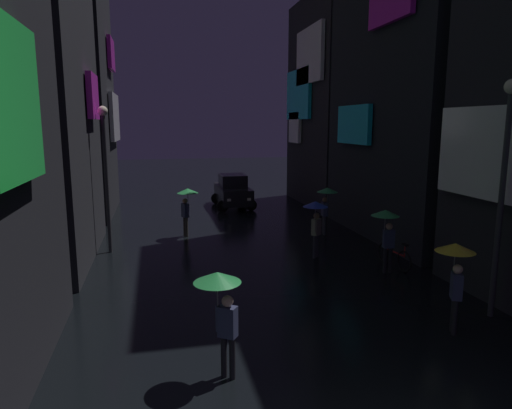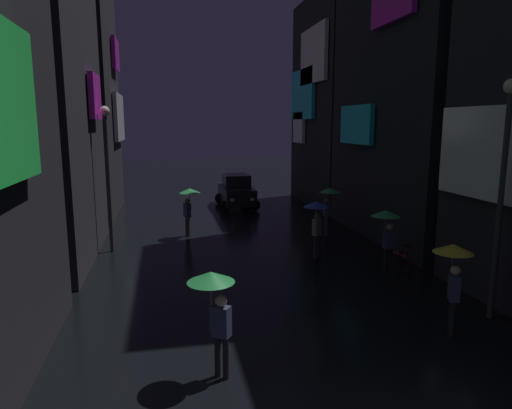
{
  "view_description": "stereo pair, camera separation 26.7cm",
  "coord_description": "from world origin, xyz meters",
  "px_view_note": "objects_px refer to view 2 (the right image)",
  "views": [
    {
      "loc": [
        -3.19,
        -4.34,
        4.83
      ],
      "look_at": [
        0.0,
        10.18,
        2.19
      ],
      "focal_mm": 32.0,
      "sensor_mm": 36.0,
      "label": 1
    },
    {
      "loc": [
        -2.93,
        -4.39,
        4.83
      ],
      "look_at": [
        0.0,
        10.18,
        2.19
      ],
      "focal_mm": 32.0,
      "sensor_mm": 36.0,
      "label": 2
    }
  ],
  "objects_px": {
    "pedestrian_foreground_right_green": "(329,198)",
    "car_distant": "(236,191)",
    "streetlamp_right_near": "(503,174)",
    "pedestrian_foreground_left_green": "(189,199)",
    "bicycle_parked_at_storefront": "(395,257)",
    "pedestrian_midstreet_centre_green": "(214,295)",
    "pedestrian_far_right_yellow": "(453,264)",
    "pedestrian_midstreet_left_green": "(387,224)",
    "pedestrian_near_crossing_blue": "(316,214)",
    "streetlamp_left_far": "(107,162)"
  },
  "relations": [
    {
      "from": "pedestrian_midstreet_left_green",
      "to": "pedestrian_foreground_left_green",
      "type": "bearing_deg",
      "value": 133.23
    },
    {
      "from": "pedestrian_near_crossing_blue",
      "to": "pedestrian_foreground_left_green",
      "type": "height_order",
      "value": "same"
    },
    {
      "from": "pedestrian_far_right_yellow",
      "to": "pedestrian_foreground_left_green",
      "type": "xyz_separation_m",
      "value": [
        -5.42,
        10.51,
        0.0
      ]
    },
    {
      "from": "pedestrian_foreground_right_green",
      "to": "bicycle_parked_at_storefront",
      "type": "distance_m",
      "value": 4.99
    },
    {
      "from": "pedestrian_midstreet_centre_green",
      "to": "streetlamp_right_near",
      "type": "bearing_deg",
      "value": 10.86
    },
    {
      "from": "pedestrian_foreground_left_green",
      "to": "car_distant",
      "type": "relative_size",
      "value": 0.51
    },
    {
      "from": "car_distant",
      "to": "streetlamp_left_far",
      "type": "height_order",
      "value": "streetlamp_left_far"
    },
    {
      "from": "bicycle_parked_at_storefront",
      "to": "streetlamp_right_near",
      "type": "height_order",
      "value": "streetlamp_right_near"
    },
    {
      "from": "pedestrian_midstreet_centre_green",
      "to": "streetlamp_right_near",
      "type": "relative_size",
      "value": 0.36
    },
    {
      "from": "pedestrian_foreground_right_green",
      "to": "car_distant",
      "type": "relative_size",
      "value": 0.51
    },
    {
      "from": "pedestrian_midstreet_left_green",
      "to": "pedestrian_near_crossing_blue",
      "type": "relative_size",
      "value": 1.0
    },
    {
      "from": "pedestrian_foreground_right_green",
      "to": "car_distant",
      "type": "distance_m",
      "value": 8.21
    },
    {
      "from": "bicycle_parked_at_storefront",
      "to": "pedestrian_foreground_left_green",
      "type": "bearing_deg",
      "value": 138.45
    },
    {
      "from": "pedestrian_midstreet_left_green",
      "to": "pedestrian_far_right_yellow",
      "type": "bearing_deg",
      "value": -96.87
    },
    {
      "from": "car_distant",
      "to": "streetlamp_right_near",
      "type": "distance_m",
      "value": 17.28
    },
    {
      "from": "pedestrian_far_right_yellow",
      "to": "streetlamp_left_far",
      "type": "xyz_separation_m",
      "value": [
        -8.47,
        8.71,
        1.75
      ]
    },
    {
      "from": "streetlamp_right_near",
      "to": "pedestrian_foreground_left_green",
      "type": "bearing_deg",
      "value": 124.87
    },
    {
      "from": "pedestrian_foreground_right_green",
      "to": "pedestrian_foreground_left_green",
      "type": "bearing_deg",
      "value": 170.15
    },
    {
      "from": "bicycle_parked_at_storefront",
      "to": "streetlamp_left_far",
      "type": "distance_m",
      "value": 10.84
    },
    {
      "from": "pedestrian_midstreet_centre_green",
      "to": "pedestrian_foreground_left_green",
      "type": "height_order",
      "value": "same"
    },
    {
      "from": "bicycle_parked_at_storefront",
      "to": "streetlamp_right_near",
      "type": "relative_size",
      "value": 0.31
    },
    {
      "from": "pedestrian_foreground_left_green",
      "to": "streetlamp_right_near",
      "type": "bearing_deg",
      "value": -55.13
    },
    {
      "from": "pedestrian_near_crossing_blue",
      "to": "streetlamp_left_far",
      "type": "bearing_deg",
      "value": 161.5
    },
    {
      "from": "pedestrian_foreground_right_green",
      "to": "pedestrian_near_crossing_blue",
      "type": "bearing_deg",
      "value": -117.12
    },
    {
      "from": "pedestrian_foreground_left_green",
      "to": "pedestrian_midstreet_centre_green",
      "type": "bearing_deg",
      "value": -90.74
    },
    {
      "from": "pedestrian_midstreet_left_green",
      "to": "streetlamp_right_near",
      "type": "relative_size",
      "value": 0.36
    },
    {
      "from": "pedestrian_near_crossing_blue",
      "to": "pedestrian_midstreet_left_green",
      "type": "bearing_deg",
      "value": -51.24
    },
    {
      "from": "car_distant",
      "to": "pedestrian_foreground_left_green",
      "type": "bearing_deg",
      "value": -114.99
    },
    {
      "from": "car_distant",
      "to": "pedestrian_far_right_yellow",
      "type": "bearing_deg",
      "value": -82.28
    },
    {
      "from": "pedestrian_midstreet_centre_green",
      "to": "streetlamp_left_far",
      "type": "relative_size",
      "value": 0.39
    },
    {
      "from": "car_distant",
      "to": "streetlamp_right_near",
      "type": "relative_size",
      "value": 0.71
    },
    {
      "from": "pedestrian_foreground_left_green",
      "to": "bicycle_parked_at_storefront",
      "type": "relative_size",
      "value": 1.17
    },
    {
      "from": "car_distant",
      "to": "pedestrian_midstreet_left_green",
      "type": "bearing_deg",
      "value": -77.67
    },
    {
      "from": "pedestrian_far_right_yellow",
      "to": "pedestrian_foreground_right_green",
      "type": "bearing_deg",
      "value": 86.99
    },
    {
      "from": "pedestrian_far_right_yellow",
      "to": "pedestrian_foreground_left_green",
      "type": "height_order",
      "value": "same"
    },
    {
      "from": "pedestrian_foreground_right_green",
      "to": "streetlamp_left_far",
      "type": "xyz_separation_m",
      "value": [
        -8.97,
        -0.77,
        1.75
      ]
    },
    {
      "from": "pedestrian_midstreet_centre_green",
      "to": "pedestrian_near_crossing_blue",
      "type": "relative_size",
      "value": 1.0
    },
    {
      "from": "car_distant",
      "to": "pedestrian_foreground_right_green",
      "type": "bearing_deg",
      "value": -69.8
    },
    {
      "from": "pedestrian_midstreet_centre_green",
      "to": "pedestrian_foreground_right_green",
      "type": "relative_size",
      "value": 1.0
    },
    {
      "from": "pedestrian_far_right_yellow",
      "to": "pedestrian_midstreet_centre_green",
      "type": "height_order",
      "value": "same"
    },
    {
      "from": "pedestrian_foreground_left_green",
      "to": "car_distant",
      "type": "height_order",
      "value": "pedestrian_foreground_left_green"
    },
    {
      "from": "pedestrian_foreground_left_green",
      "to": "streetlamp_left_far",
      "type": "bearing_deg",
      "value": -149.48
    },
    {
      "from": "pedestrian_far_right_yellow",
      "to": "pedestrian_foreground_left_green",
      "type": "bearing_deg",
      "value": 117.31
    },
    {
      "from": "pedestrian_midstreet_left_green",
      "to": "car_distant",
      "type": "bearing_deg",
      "value": 102.33
    },
    {
      "from": "pedestrian_near_crossing_blue",
      "to": "car_distant",
      "type": "distance_m",
      "value": 10.98
    },
    {
      "from": "pedestrian_midstreet_left_green",
      "to": "pedestrian_near_crossing_blue",
      "type": "distance_m",
      "value": 2.64
    },
    {
      "from": "streetlamp_right_near",
      "to": "pedestrian_midstreet_left_green",
      "type": "bearing_deg",
      "value": 105.58
    },
    {
      "from": "streetlamp_left_far",
      "to": "pedestrian_foreground_right_green",
      "type": "bearing_deg",
      "value": 4.89
    },
    {
      "from": "pedestrian_far_right_yellow",
      "to": "bicycle_parked_at_storefront",
      "type": "height_order",
      "value": "pedestrian_far_right_yellow"
    },
    {
      "from": "pedestrian_midstreet_centre_green",
      "to": "streetlamp_right_near",
      "type": "xyz_separation_m",
      "value": [
        7.1,
        1.36,
        1.97
      ]
    }
  ]
}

